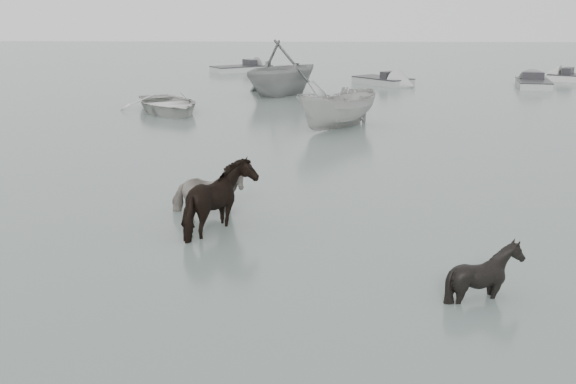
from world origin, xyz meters
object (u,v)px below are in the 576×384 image
Objects in this scene: rowboat_lead at (168,101)px; pony_pinto at (207,183)px; pony_black at (486,260)px; pony_dark at (222,193)px.

pony_pinto is at bearing -103.46° from rowboat_lead.
pony_black is at bearing -93.21° from rowboat_lead.
pony_pinto reaches higher than rowboat_lead.
pony_dark is 0.36× the size of rowboat_lead.
pony_black reaches higher than rowboat_lead.
pony_black is (4.44, -3.16, -0.20)m from pony_dark.
pony_black is 20.61m from rowboat_lead.
pony_dark is 16.13m from rowboat_lead.
pony_dark is at bearing 74.57° from pony_black.
pony_pinto is at bearing 68.02° from pony_black.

